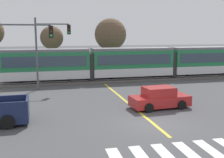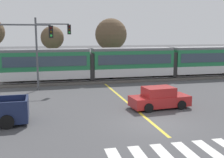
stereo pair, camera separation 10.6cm
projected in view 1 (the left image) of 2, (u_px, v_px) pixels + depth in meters
name	position (u px, v px, depth m)	size (l,w,h in m)	color
ground_plane	(154.00, 124.00, 16.46)	(200.00, 200.00, 0.00)	#474749
track_bed	(101.00, 80.00, 31.16)	(120.00, 4.00, 0.18)	#56514C
rail_near	(102.00, 80.00, 30.44)	(120.00, 0.08, 0.10)	#939399
rail_far	(100.00, 78.00, 31.82)	(120.00, 0.08, 0.10)	#939399
light_rail_tram	(132.00, 62.00, 31.67)	(28.00, 2.64, 3.43)	silver
crosswalk_stripe_2	(167.00, 156.00, 12.13)	(0.56, 2.80, 0.01)	silver
crosswalk_stripe_3	(191.00, 154.00, 12.37)	(0.56, 2.80, 0.01)	silver
crosswalk_stripe_4	(213.00, 152.00, 12.61)	(0.56, 2.80, 0.01)	silver
lane_centre_line	(126.00, 102.00, 21.77)	(0.20, 15.63, 0.01)	gold
sedan_crossing	(160.00, 98.00, 19.89)	(4.32, 2.16, 1.52)	#B22323
traffic_light_far_left	(47.00, 44.00, 25.84)	(3.25, 0.38, 6.64)	#515459
traffic_light_mid_left	(14.00, 48.00, 20.00)	(4.25, 0.38, 6.30)	#515459
bare_tree_west	(52.00, 38.00, 34.69)	(2.84, 2.84, 6.10)	brown
bare_tree_east	(110.00, 34.00, 35.79)	(4.05, 4.05, 7.11)	brown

